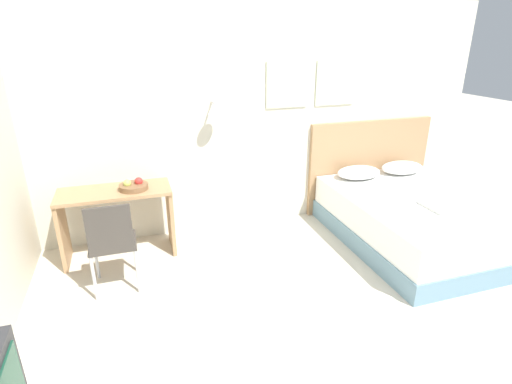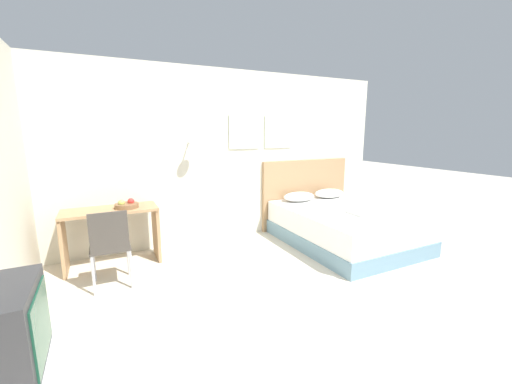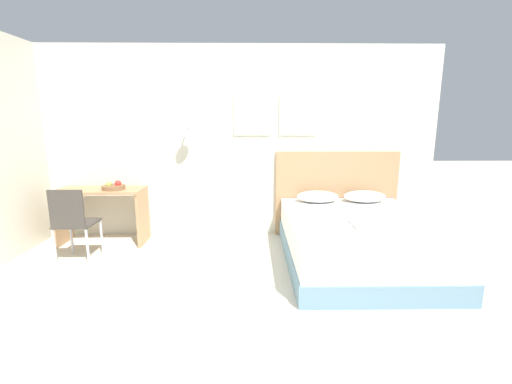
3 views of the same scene
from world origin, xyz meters
name	(u,v)px [view 1 (image 1 of 3)]	position (x,y,z in m)	size (l,w,h in m)	color
ground_plane	(378,378)	(0.00, 0.00, 0.00)	(24.00, 24.00, 0.00)	beige
wall_back	(258,118)	(0.01, 2.71, 1.33)	(5.88, 0.31, 2.65)	beige
bed	(417,220)	(1.56, 1.60, 0.27)	(1.63, 2.05, 0.55)	#66899E
headboard	(369,165)	(1.56, 2.65, 0.61)	(1.75, 0.06, 1.21)	#A87F56
pillow_left	(359,172)	(1.24, 2.39, 0.62)	(0.57, 0.38, 0.15)	white
pillow_right	(402,168)	(1.88, 2.39, 0.62)	(0.57, 0.38, 0.15)	white
folded_towel_near_foot	(440,205)	(1.54, 1.29, 0.58)	(0.26, 0.35, 0.06)	white
desk	(117,211)	(-1.68, 2.33, 0.52)	(1.13, 0.49, 0.75)	#A87F56
desk_chair	(112,240)	(-1.72, 1.64, 0.53)	(0.41, 0.41, 0.90)	#3D3833
fruit_bowl	(134,186)	(-1.48, 2.29, 0.79)	(0.29, 0.29, 0.12)	brown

